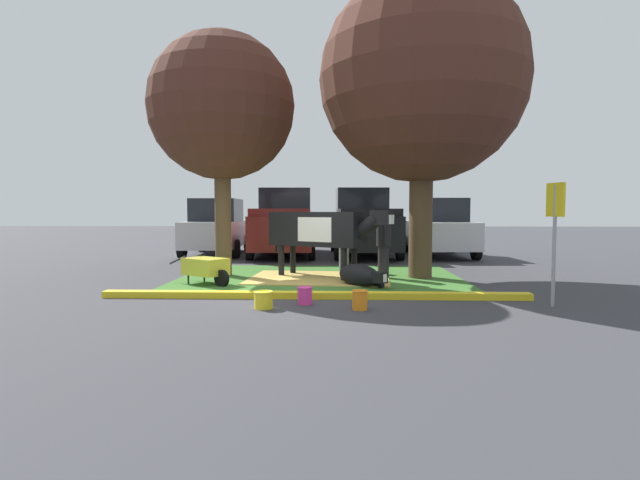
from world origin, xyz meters
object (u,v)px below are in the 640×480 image
Objects in this scene: bucket_yellow at (264,299)px; parking_sign at (555,219)px; cow_holstein at (321,230)px; person_visitor_near at (384,245)px; bucket_pink at (305,295)px; bucket_orange at (360,300)px; shade_tree_left at (222,108)px; sedan_silver at (217,227)px; person_handler at (344,241)px; calf_lying at (360,276)px; hatchback_white at (438,228)px; wheelbarrow at (206,267)px; shade_tree_right at (422,80)px; pickup_truck_black at (363,224)px; pickup_truck_maroon at (284,224)px.

parking_sign is at bearing 4.12° from bucket_yellow.
person_visitor_near is at bearing 2.16° from cow_holstein.
bucket_orange is (0.92, -0.43, 0.01)m from bucket_pink.
shade_tree_left is 1.31× the size of sedan_silver.
bucket_orange is at bearing -87.88° from person_handler.
person_visitor_near is at bearing -56.27° from person_handler.
cow_holstein is at bearing -111.67° from person_handler.
hatchback_white is at bearing 66.68° from calf_lying.
shade_tree_left is 5.77m from bucket_yellow.
sedan_silver is (-4.72, 9.75, 0.82)m from bucket_orange.
shade_tree_right is at bearing 14.34° from wheelbarrow.
person_visitor_near is 0.34× the size of sedan_silver.
shade_tree_right is at bearing 116.11° from parking_sign.
bucket_orange is 9.73m from pickup_truck_black.
hatchback_white is (5.43, -0.17, -0.13)m from pickup_truck_maroon.
pickup_truck_black reaches higher than person_handler.
wheelbarrow is 4.93× the size of bucket_pink.
pickup_truck_black reaches higher than bucket_orange.
person_visitor_near is 0.27× the size of pickup_truck_maroon.
shade_tree_right is 1.57× the size of hatchback_white.
pickup_truck_maroon is at bearing 81.11° from shade_tree_left.
wheelbarrow is 0.27× the size of pickup_truck_black.
shade_tree_right is 1.28× the size of pickup_truck_black.
pickup_truck_maroon is (0.89, 5.67, -2.95)m from shade_tree_left.
pickup_truck_maroon is at bearing 103.19° from bucket_orange.
calf_lying is (3.26, -1.60, -3.83)m from shade_tree_left.
person_visitor_near is at bearing -48.18° from sedan_silver.
shade_tree_left is 3.89× the size of person_visitor_near.
pickup_truck_black is (1.49, 9.24, 0.96)m from bucket_pink.
shade_tree_left reaches higher than person_visitor_near.
shade_tree_right is 3.41× the size of parking_sign.
sedan_silver is at bearing 133.83° from person_handler.
pickup_truck_maroon is at bearing -2.69° from sedan_silver.
bucket_pink is 9.36m from pickup_truck_maroon.
sedan_silver is (-3.15, 9.71, 0.84)m from bucket_yellow.
parking_sign is (2.51, -3.27, 0.65)m from person_visitor_near.
wheelbarrow is at bearing -117.67° from pickup_truck_black.
shade_tree_left is 4.90× the size of calf_lying.
person_handler is at bearing 126.41° from parking_sign.
pickup_truck_maroon reaches higher than person_visitor_near.
person_visitor_near is at bearing 16.42° from wheelbarrow.
shade_tree_left reaches higher than bucket_orange.
calf_lying is at bearing -113.32° from hatchback_white.
bucket_orange is (-1.60, -3.73, -4.45)m from shade_tree_right.
shade_tree_right is at bearing -80.23° from pickup_truck_black.
bucket_orange is at bearing -101.18° from person_visitor_near.
cow_holstein is 5.13m from parking_sign.
pickup_truck_black is (0.46, 7.30, 0.88)m from calf_lying.
shade_tree_right reaches higher than sedan_silver.
shade_tree_left is 6.74m from sedan_silver.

